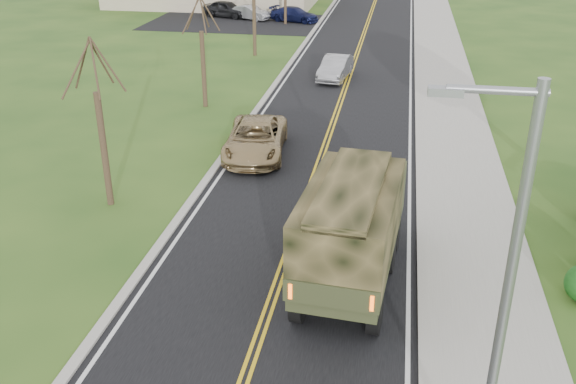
# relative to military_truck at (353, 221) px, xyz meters

# --- Properties ---
(road) EXTENTS (8.00, 120.00, 0.01)m
(road) POSITION_rel_military_truck_xyz_m (-2.06, 33.54, -1.92)
(road) COLOR black
(road) RESTS_ON ground
(curb_right) EXTENTS (0.30, 120.00, 0.12)m
(curb_right) POSITION_rel_military_truck_xyz_m (2.09, 33.54, -1.87)
(curb_right) COLOR #9E998E
(curb_right) RESTS_ON ground
(sidewalk_right) EXTENTS (3.20, 120.00, 0.10)m
(sidewalk_right) POSITION_rel_military_truck_xyz_m (3.84, 33.54, -1.88)
(sidewalk_right) COLOR #9E998E
(sidewalk_right) RESTS_ON ground
(curb_left) EXTENTS (0.30, 120.00, 0.10)m
(curb_left) POSITION_rel_military_truck_xyz_m (-6.21, 33.54, -1.88)
(curb_left) COLOR #9E998E
(curb_left) RESTS_ON ground
(street_light) EXTENTS (1.65, 0.22, 8.00)m
(street_light) POSITION_rel_military_truck_xyz_m (2.84, -6.96, 2.50)
(street_light) COLOR gray
(street_light) RESTS_ON ground
(bare_tree_a) EXTENTS (1.93, 2.26, 6.08)m
(bare_tree_a) POSITION_rel_military_truck_xyz_m (-9.07, 3.54, 0.70)
(bare_tree_a) COLOR #38281C
(bare_tree_a) RESTS_ON ground
(bare_tree_b) EXTENTS (1.83, 2.14, 5.73)m
(bare_tree_b) POSITION_rel_military_truck_xyz_m (-9.07, 15.54, 0.55)
(bare_tree_b) COLOR #38281C
(bare_tree_b) RESTS_ON ground
(bare_tree_c) EXTENTS (2.04, 2.39, 6.42)m
(bare_tree_c) POSITION_rel_military_truck_xyz_m (-9.07, 27.54, 0.85)
(bare_tree_c) COLOR #38281C
(bare_tree_c) RESTS_ON ground
(military_truck) EXTENTS (2.89, 6.91, 3.36)m
(military_truck) POSITION_rel_military_truck_xyz_m (0.00, 0.00, 0.00)
(military_truck) COLOR black
(military_truck) RESTS_ON ground
(suv_champagne) EXTENTS (2.97, 5.50, 1.47)m
(suv_champagne) POSITION_rel_military_truck_xyz_m (-4.90, 9.21, -1.19)
(suv_champagne) COLOR tan
(suv_champagne) RESTS_ON ground
(sedan_silver) EXTENTS (1.93, 4.31, 1.37)m
(sedan_silver) POSITION_rel_military_truck_xyz_m (-2.86, 22.26, -1.24)
(sedan_silver) COLOR #9E9DA1
(sedan_silver) RESTS_ON ground
(lot_car_dark) EXTENTS (4.71, 3.04, 1.49)m
(lot_car_dark) POSITION_rel_military_truck_xyz_m (-14.92, 41.86, -1.18)
(lot_car_dark) COLOR black
(lot_car_dark) RESTS_ON ground
(lot_car_silver) EXTENTS (4.04, 2.74, 1.26)m
(lot_car_silver) POSITION_rel_military_truck_xyz_m (-12.51, 41.03, -1.30)
(lot_car_silver) COLOR #A3A3A8
(lot_car_silver) RESTS_ON ground
(lot_car_navy) EXTENTS (4.68, 2.96, 1.26)m
(lot_car_navy) POSITION_rel_military_truck_xyz_m (-8.45, 40.75, -1.29)
(lot_car_navy) COLOR #10143A
(lot_car_navy) RESTS_ON ground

